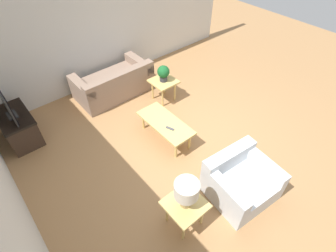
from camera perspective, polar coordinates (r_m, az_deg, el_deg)
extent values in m
plane|color=#A87A4C|center=(5.17, 5.67, -3.31)|extent=(14.00, 14.00, 0.00)
cube|color=silver|center=(6.49, -13.90, 20.72)|extent=(0.12, 7.20, 2.70)
cube|color=gray|center=(6.35, -11.75, 8.65)|extent=(0.95, 1.73, 0.41)
cube|color=gray|center=(5.88, -10.35, 9.99)|extent=(0.22, 1.72, 0.30)
cube|color=gray|center=(6.51, -6.36, 13.48)|extent=(0.93, 0.21, 0.20)
cube|color=gray|center=(5.94, -18.41, 8.05)|extent=(0.93, 0.21, 0.20)
cube|color=silver|center=(4.43, 15.54, -12.53)|extent=(0.99, 1.06, 0.39)
cube|color=silver|center=(4.27, 13.15, -6.82)|extent=(0.30, 0.99, 0.32)
cube|color=silver|center=(3.99, 12.23, -13.10)|extent=(0.91, 0.25, 0.21)
cube|color=silver|center=(4.43, 19.92, -7.65)|extent=(0.91, 0.25, 0.21)
cube|color=tan|center=(4.94, -0.59, 0.69)|extent=(1.18, 0.52, 0.04)
cylinder|color=tan|center=(4.91, 4.69, -3.28)|extent=(0.05, 0.05, 0.38)
cylinder|color=tan|center=(5.45, -2.57, 2.63)|extent=(0.05, 0.05, 0.38)
cylinder|color=tan|center=(4.75, 1.72, -5.22)|extent=(0.05, 0.05, 0.38)
cylinder|color=tan|center=(5.31, -5.44, 1.07)|extent=(0.05, 0.05, 0.38)
cube|color=tan|center=(5.86, -0.98, 9.69)|extent=(0.53, 0.53, 0.04)
cylinder|color=tan|center=(5.99, 1.50, 7.56)|extent=(0.04, 0.04, 0.47)
cylinder|color=tan|center=(6.21, -0.72, 9.07)|extent=(0.04, 0.04, 0.47)
cylinder|color=tan|center=(5.80, -1.20, 6.20)|extent=(0.04, 0.04, 0.47)
cylinder|color=tan|center=(6.03, -3.39, 7.80)|extent=(0.04, 0.04, 0.47)
cube|color=tan|center=(3.78, 3.77, -16.67)|extent=(0.53, 0.53, 0.04)
cylinder|color=tan|center=(4.02, 7.44, -18.63)|extent=(0.04, 0.04, 0.47)
cylinder|color=tan|center=(4.13, 3.75, -15.33)|extent=(0.04, 0.04, 0.47)
cylinder|color=tan|center=(3.89, 3.43, -21.78)|extent=(0.04, 0.04, 0.47)
cylinder|color=tan|center=(4.01, -0.24, -18.22)|extent=(0.04, 0.04, 0.47)
cube|color=#38281E|center=(5.77, -29.74, -0.17)|extent=(0.95, 0.53, 0.59)
cube|color=black|center=(5.61, -30.71, 1.85)|extent=(0.97, 0.55, 0.04)
cube|color=#2D2D2D|center=(5.59, -30.82, 2.08)|extent=(0.27, 0.16, 0.02)
cube|color=#2D2D2D|center=(5.43, -31.98, 4.22)|extent=(0.81, 0.02, 0.57)
cube|color=black|center=(5.43, -31.87, 4.27)|extent=(0.78, 0.04, 0.54)
cylinder|color=#333338|center=(5.81, -0.99, 10.31)|extent=(0.17, 0.17, 0.12)
sphere|color=#195B28|center=(5.72, -1.01, 11.74)|extent=(0.27, 0.27, 0.27)
cylinder|color=#997F4C|center=(3.66, 3.87, -15.62)|extent=(0.16, 0.16, 0.24)
cylinder|color=beige|center=(3.46, 4.06, -13.64)|extent=(0.33, 0.33, 0.23)
cube|color=#4C4C51|center=(4.79, 0.45, -0.53)|extent=(0.16, 0.09, 0.02)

